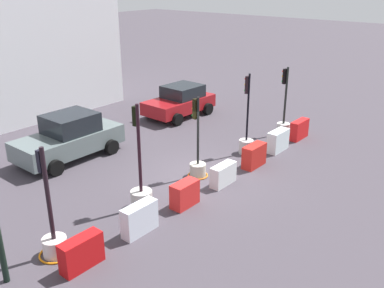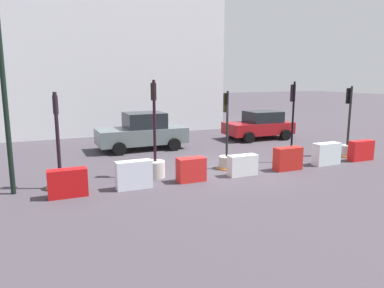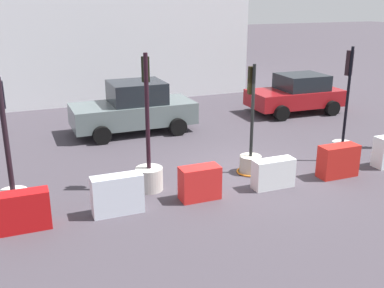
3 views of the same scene
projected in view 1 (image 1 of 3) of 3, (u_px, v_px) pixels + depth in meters
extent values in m
plane|color=#403A42|center=(199.00, 176.00, 15.89)|extent=(120.00, 120.00, 0.00)
cylinder|color=silver|center=(55.00, 246.00, 11.34)|extent=(0.65, 0.65, 0.51)
cylinder|color=black|center=(48.00, 195.00, 10.77)|extent=(0.12, 0.12, 2.59)
cube|color=black|center=(41.00, 161.00, 10.52)|extent=(0.16, 0.14, 0.59)
sphere|color=red|center=(38.00, 153.00, 10.50)|extent=(0.10, 0.10, 0.10)
sphere|color=orange|center=(39.00, 160.00, 10.57)|extent=(0.10, 0.10, 0.10)
sphere|color=green|center=(40.00, 167.00, 10.64)|extent=(0.10, 0.10, 0.10)
torus|color=orange|center=(56.00, 254.00, 11.42)|extent=(0.90, 0.90, 0.05)
cylinder|color=beige|center=(142.00, 199.00, 13.64)|extent=(0.69, 0.69, 0.59)
cylinder|color=black|center=(139.00, 149.00, 13.00)|extent=(0.10, 0.10, 2.86)
cube|color=black|center=(135.00, 116.00, 12.72)|extent=(0.17, 0.17, 0.61)
sphere|color=red|center=(133.00, 109.00, 12.71)|extent=(0.09, 0.09, 0.09)
sphere|color=orange|center=(134.00, 115.00, 12.78)|extent=(0.09, 0.09, 0.09)
sphere|color=green|center=(134.00, 122.00, 12.86)|extent=(0.09, 0.09, 0.09)
cylinder|color=#BAB3A2|center=(198.00, 170.00, 15.81)|extent=(0.60, 0.60, 0.49)
cylinder|color=black|center=(198.00, 131.00, 15.26)|extent=(0.09, 0.09, 2.53)
cube|color=black|center=(195.00, 109.00, 15.01)|extent=(0.17, 0.17, 0.73)
sphere|color=red|center=(193.00, 102.00, 14.97)|extent=(0.09, 0.09, 0.09)
sphere|color=orange|center=(193.00, 109.00, 15.05)|extent=(0.09, 0.09, 0.09)
sphere|color=green|center=(193.00, 115.00, 15.14)|extent=(0.09, 0.09, 0.09)
torus|color=orange|center=(198.00, 175.00, 15.89)|extent=(0.76, 0.76, 0.05)
cylinder|color=#BBB2AE|center=(246.00, 147.00, 17.85)|extent=(0.60, 0.60, 0.58)
cylinder|color=black|center=(248.00, 108.00, 17.23)|extent=(0.08, 0.08, 2.79)
cube|color=black|center=(247.00, 85.00, 16.96)|extent=(0.20, 0.16, 0.70)
sphere|color=red|center=(246.00, 79.00, 16.94)|extent=(0.11, 0.11, 0.11)
sphere|color=orange|center=(246.00, 85.00, 17.02)|extent=(0.11, 0.11, 0.11)
sphere|color=green|center=(245.00, 90.00, 17.11)|extent=(0.11, 0.11, 0.11)
cylinder|color=silver|center=(283.00, 128.00, 20.06)|extent=(0.59, 0.59, 0.50)
cylinder|color=black|center=(286.00, 96.00, 19.48)|extent=(0.10, 0.10, 2.65)
cube|color=black|center=(285.00, 76.00, 19.20)|extent=(0.20, 0.17, 0.68)
sphere|color=red|center=(283.00, 71.00, 19.15)|extent=(0.11, 0.11, 0.11)
sphere|color=orange|center=(283.00, 76.00, 19.23)|extent=(0.11, 0.11, 0.11)
sphere|color=green|center=(283.00, 81.00, 19.32)|extent=(0.11, 0.11, 0.11)
torus|color=orange|center=(283.00, 133.00, 20.14)|extent=(0.86, 0.86, 0.05)
cube|color=red|center=(81.00, 253.00, 10.79)|extent=(1.14, 0.42, 0.86)
cube|color=silver|center=(140.00, 219.00, 12.24)|extent=(1.15, 0.40, 0.91)
cube|color=red|center=(185.00, 194.00, 13.71)|extent=(0.98, 0.48, 0.83)
cube|color=silver|center=(223.00, 175.00, 15.13)|extent=(1.10, 0.40, 0.76)
cube|color=red|center=(254.00, 156.00, 16.55)|extent=(1.10, 0.46, 0.89)
cube|color=silver|center=(278.00, 141.00, 18.04)|extent=(1.15, 0.46, 0.89)
cube|color=red|center=(299.00, 130.00, 19.40)|extent=(1.16, 0.38, 0.86)
cube|color=slate|center=(69.00, 142.00, 17.27)|extent=(4.34, 1.88, 0.76)
cube|color=black|center=(70.00, 123.00, 17.11)|extent=(1.90, 1.65, 0.75)
cylinder|color=black|center=(82.00, 136.00, 18.96)|extent=(0.61, 0.28, 0.61)
cylinder|color=black|center=(111.00, 147.00, 17.78)|extent=(0.61, 0.28, 0.61)
cylinder|color=black|center=(27.00, 154.00, 17.03)|extent=(0.61, 0.28, 0.61)
cylinder|color=black|center=(56.00, 168.00, 15.85)|extent=(0.61, 0.28, 0.61)
cube|color=maroon|center=(179.00, 104.00, 22.47)|extent=(3.91, 1.98, 0.66)
cube|color=black|center=(183.00, 91.00, 22.44)|extent=(1.92, 1.69, 0.63)
cylinder|color=black|center=(177.00, 119.00, 21.15)|extent=(0.62, 0.30, 0.61)
cylinder|color=black|center=(150.00, 112.00, 22.36)|extent=(0.62, 0.30, 0.61)
cylinder|color=black|center=(208.00, 109.00, 22.82)|extent=(0.62, 0.30, 0.61)
cylinder|color=black|center=(181.00, 102.00, 24.03)|extent=(0.62, 0.30, 0.61)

